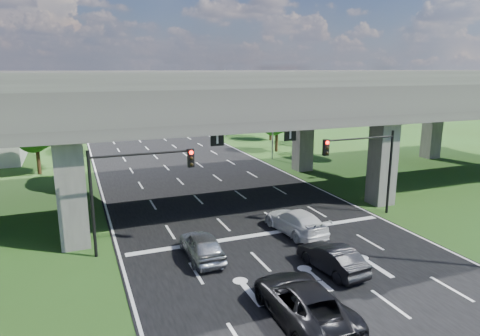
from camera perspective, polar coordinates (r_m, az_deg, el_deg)
ground at (r=24.38m, az=6.67°, el=-11.66°), size 160.00×160.00×0.00m
road at (r=32.90m, az=-1.58°, el=-4.87°), size 18.00×120.00×0.03m
overpass at (r=33.24m, az=-2.86°, el=9.22°), size 80.00×15.00×10.00m
signal_right at (r=30.38m, az=16.45°, el=1.21°), size 5.76×0.54×6.00m
signal_left at (r=24.28m, az=-14.20°, el=-1.59°), size 5.76×0.54×6.00m
streetlight_far at (r=48.31m, az=4.00°, el=7.97°), size 3.38×0.25×10.00m
streetlight_beyond at (r=63.08m, az=-2.34°, el=9.21°), size 3.38×0.25×10.00m
tree_left_near at (r=45.85m, az=-25.65°, el=5.14°), size 4.50×4.50×7.80m
tree_left_mid at (r=54.12m, az=-28.24°, el=5.22°), size 3.91×3.90×6.76m
tree_left_far at (r=61.66m, az=-23.84°, el=7.36°), size 4.80×4.80×8.32m
tree_right_near at (r=53.31m, az=5.00°, el=6.99°), size 4.20×4.20×7.28m
tree_right_mid at (r=61.80m, az=4.17°, el=7.55°), size 3.91×3.90×6.76m
tree_right_far at (r=67.57m, az=-1.89°, el=8.60°), size 4.50×4.50×7.80m
car_silver at (r=23.77m, az=-5.09°, el=-10.24°), size 1.81×4.41×1.50m
car_dark at (r=22.84m, az=12.16°, el=-11.65°), size 1.91×4.36×1.39m
car_white at (r=27.38m, az=7.41°, el=-7.09°), size 2.55×5.29×1.48m
car_trailing at (r=18.62m, az=8.43°, el=-17.21°), size 2.79×5.84×1.61m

